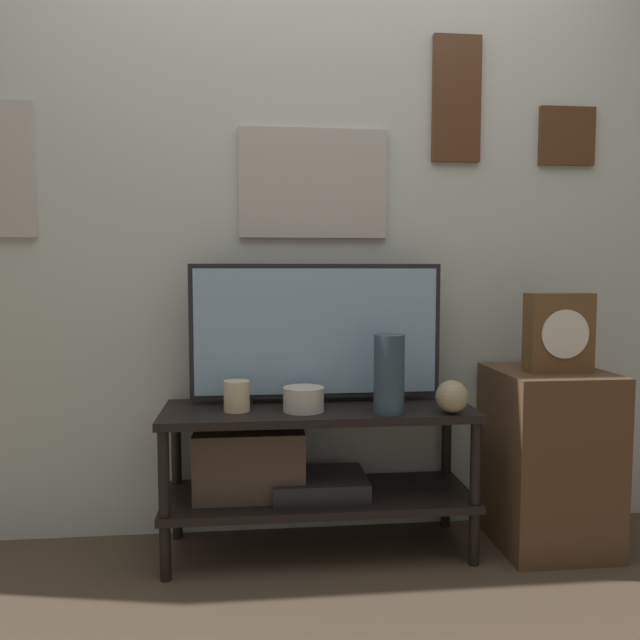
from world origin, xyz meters
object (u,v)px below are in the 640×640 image
object	(u,v)px
television	(316,331)
vase_wide_bowl	(304,399)
vase_round_glass	(452,397)
mantel_clock	(559,333)
vase_tall_ceramic	(389,374)
candle_jar	(237,396)

from	to	relation	value
television	vase_wide_bowl	bearing A→B (deg)	-112.15
vase_wide_bowl	vase_round_glass	bearing A→B (deg)	-9.08
vase_round_glass	mantel_clock	bearing A→B (deg)	10.83
television	vase_tall_ceramic	bearing A→B (deg)	-41.08
vase_tall_ceramic	candle_jar	bearing A→B (deg)	170.54
television	vase_wide_bowl	world-z (taller)	television
vase_tall_ceramic	mantel_clock	world-z (taller)	mantel_clock
vase_round_glass	vase_tall_ceramic	xyz separation A→B (m)	(-0.23, 0.02, 0.08)
vase_round_glass	vase_wide_bowl	distance (m)	0.54
television	vase_round_glass	xyz separation A→B (m)	(0.47, -0.23, -0.22)
vase_tall_ceramic	candle_jar	size ratio (longest dim) A/B	2.56
television	mantel_clock	size ratio (longest dim) A/B	3.24
vase_wide_bowl	television	bearing A→B (deg)	67.85
vase_round_glass	vase_wide_bowl	bearing A→B (deg)	170.92
vase_round_glass	candle_jar	bearing A→B (deg)	171.81
mantel_clock	candle_jar	bearing A→B (deg)	178.72
vase_round_glass	vase_wide_bowl	size ratio (longest dim) A/B	0.79
vase_wide_bowl	candle_jar	bearing A→B (deg)	173.78
vase_wide_bowl	vase_tall_ceramic	distance (m)	0.33
candle_jar	vase_round_glass	bearing A→B (deg)	-8.19
television	mantel_clock	xyz separation A→B (m)	(0.92, -0.15, 0.00)
vase_tall_ceramic	candle_jar	world-z (taller)	vase_tall_ceramic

